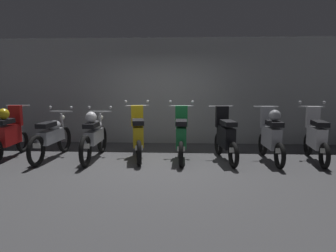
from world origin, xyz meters
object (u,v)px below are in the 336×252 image
(motorbike_slot_1, at_px, (10,133))
(motorbike_slot_8, at_px, (316,137))
(motorbike_slot_3, at_px, (94,136))
(motorbike_slot_2, at_px, (52,137))
(motorbike_slot_4, at_px, (138,135))
(motorbike_slot_5, at_px, (181,136))
(motorbike_slot_7, at_px, (271,136))
(motorbike_slot_6, at_px, (225,137))

(motorbike_slot_1, distance_m, motorbike_slot_8, 6.80)
(motorbike_slot_8, bearing_deg, motorbike_slot_3, -179.38)
(motorbike_slot_1, distance_m, motorbike_slot_2, 0.98)
(motorbike_slot_2, bearing_deg, motorbike_slot_4, 3.71)
(motorbike_slot_2, distance_m, motorbike_slot_8, 5.82)
(motorbike_slot_4, distance_m, motorbike_slot_5, 0.98)
(motorbike_slot_7, xyz_separation_m, motorbike_slot_8, (0.98, 0.06, -0.04))
(motorbike_slot_1, relative_size, motorbike_slot_4, 1.01)
(motorbike_slot_2, relative_size, motorbike_slot_6, 1.17)
(motorbike_slot_1, xyz_separation_m, motorbike_slot_7, (5.82, 0.01, 0.00))
(motorbike_slot_1, distance_m, motorbike_slot_7, 5.82)
(motorbike_slot_3, distance_m, motorbike_slot_6, 2.90)
(motorbike_slot_4, height_order, motorbike_slot_8, same)
(motorbike_slot_7, bearing_deg, motorbike_slot_6, 178.65)
(motorbike_slot_5, height_order, motorbike_slot_7, motorbike_slot_5)
(motorbike_slot_3, relative_size, motorbike_slot_6, 1.16)
(motorbike_slot_3, bearing_deg, motorbike_slot_6, 0.35)
(motorbike_slot_1, distance_m, motorbike_slot_3, 1.94)
(motorbike_slot_3, relative_size, motorbike_slot_5, 1.16)
(motorbike_slot_4, relative_size, motorbike_slot_8, 0.99)
(motorbike_slot_5, xyz_separation_m, motorbike_slot_7, (1.94, -0.07, 0.04))
(motorbike_slot_4, xyz_separation_m, motorbike_slot_6, (1.94, -0.09, -0.00))
(motorbike_slot_3, xyz_separation_m, motorbike_slot_7, (3.88, -0.01, 0.04))
(motorbike_slot_2, relative_size, motorbike_slot_7, 1.16)
(motorbike_slot_7, bearing_deg, motorbike_slot_1, -179.92)
(motorbike_slot_2, height_order, motorbike_slot_8, motorbike_slot_8)
(motorbike_slot_2, xyz_separation_m, motorbike_slot_6, (3.87, 0.03, 0.03))
(motorbike_slot_2, xyz_separation_m, motorbike_slot_8, (5.82, 0.07, 0.04))
(motorbike_slot_1, relative_size, motorbike_slot_7, 1.00)
(motorbike_slot_7, distance_m, motorbike_slot_8, 0.98)
(motorbike_slot_3, bearing_deg, motorbike_slot_5, 1.94)
(motorbike_slot_4, relative_size, motorbike_slot_7, 0.99)
(motorbike_slot_1, height_order, motorbike_slot_7, same)
(motorbike_slot_3, bearing_deg, motorbike_slot_1, -179.61)
(motorbike_slot_1, distance_m, motorbike_slot_5, 3.88)
(motorbike_slot_1, height_order, motorbike_slot_5, motorbike_slot_5)
(motorbike_slot_1, xyz_separation_m, motorbike_slot_2, (0.97, -0.00, -0.07))
(motorbike_slot_7, relative_size, motorbike_slot_8, 1.00)
(motorbike_slot_6, bearing_deg, motorbike_slot_7, -1.35)
(motorbike_slot_3, bearing_deg, motorbike_slot_7, -0.08)
(motorbike_slot_2, relative_size, motorbike_slot_8, 1.16)
(motorbike_slot_5, height_order, motorbike_slot_6, motorbike_slot_5)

